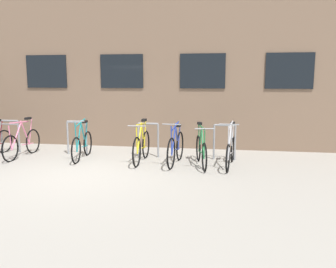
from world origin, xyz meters
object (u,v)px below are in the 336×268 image
bicycle_blue (176,148)px  bicycle_yellow (142,146)px  bicycle_silver (230,151)px  bicycle_pink (22,143)px  bicycle_teal (82,145)px  bicycle_green (201,150)px

bicycle_blue → bicycle_yellow: (-0.88, 0.08, -0.00)m
bicycle_silver → bicycle_blue: size_ratio=1.01×
bicycle_silver → bicycle_blue: (-1.32, 0.03, 0.02)m
bicycle_silver → bicycle_yellow: 2.19m
bicycle_silver → bicycle_yellow: bearing=177.2°
bicycle_pink → bicycle_silver: bearing=-1.7°
bicycle_blue → bicycle_teal: (-2.48, 0.16, -0.02)m
bicycle_blue → bicycle_pink: bicycle_blue is taller
bicycle_blue → bicycle_teal: bicycle_teal is taller
bicycle_blue → bicycle_yellow: bearing=174.8°
bicycle_blue → bicycle_teal: 2.48m
bicycle_silver → bicycle_teal: size_ratio=1.05×
bicycle_green → bicycle_pink: size_ratio=0.97×
bicycle_silver → bicycle_blue: bearing=178.7°
bicycle_yellow → bicycle_teal: 1.60m
bicycle_silver → bicycle_pink: 5.47m
bicycle_silver → bicycle_teal: bearing=177.2°
bicycle_blue → bicycle_yellow: size_ratio=1.00×
bicycle_silver → bicycle_pink: bearing=178.3°
bicycle_blue → bicycle_pink: 4.15m
bicycle_teal → bicycle_green: 3.10m
bicycle_yellow → bicycle_green: size_ratio=1.01×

